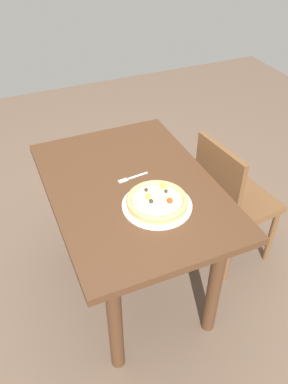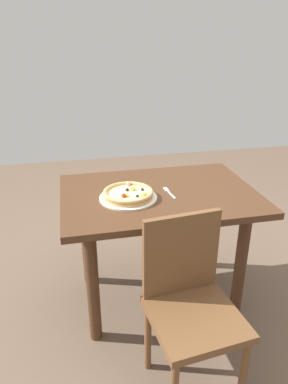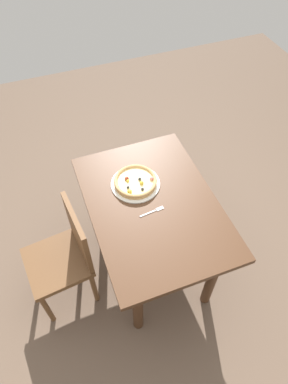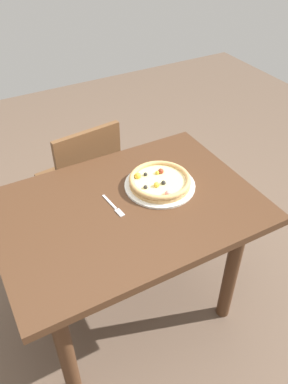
{
  "view_description": "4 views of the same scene",
  "coord_description": "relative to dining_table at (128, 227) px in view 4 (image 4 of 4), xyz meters",
  "views": [
    {
      "loc": [
        -1.43,
        0.54,
        1.96
      ],
      "look_at": [
        -0.1,
        -0.02,
        0.79
      ],
      "focal_mm": 36.53,
      "sensor_mm": 36.0,
      "label": 1
    },
    {
      "loc": [
        -0.49,
        -1.83,
        1.61
      ],
      "look_at": [
        -0.1,
        -0.02,
        0.79
      ],
      "focal_mm": 32.88,
      "sensor_mm": 36.0,
      "label": 2
    },
    {
      "loc": [
        1.19,
        -0.5,
        2.49
      ],
      "look_at": [
        -0.1,
        -0.02,
        0.79
      ],
      "focal_mm": 31.6,
      "sensor_mm": 36.0,
      "label": 3
    },
    {
      "loc": [
        0.54,
        1.13,
        1.88
      ],
      "look_at": [
        -0.1,
        -0.02,
        0.79
      ],
      "focal_mm": 35.95,
      "sensor_mm": 36.0,
      "label": 4
    }
  ],
  "objects": [
    {
      "name": "ground_plane",
      "position": [
        0.0,
        0.0,
        -0.64
      ],
      "size": [
        6.0,
        6.0,
        0.0
      ],
      "primitive_type": "plane",
      "color": "brown"
    },
    {
      "name": "dining_table",
      "position": [
        0.0,
        0.0,
        0.0
      ],
      "size": [
        1.14,
        0.8,
        0.77
      ],
      "color": "#472B19",
      "rests_on": "ground"
    },
    {
      "name": "pizza",
      "position": [
        -0.19,
        -0.05,
        0.16
      ],
      "size": [
        0.28,
        0.28,
        0.05
      ],
      "color": "tan",
      "rests_on": "plate"
    },
    {
      "name": "chair_near",
      "position": [
        -0.01,
        -0.61,
        -0.16
      ],
      "size": [
        0.44,
        0.44,
        0.88
      ],
      "rotation": [
        0.0,
        0.0,
        3.25
      ],
      "color": "brown",
      "rests_on": "ground"
    },
    {
      "name": "plate",
      "position": [
        -0.19,
        -0.05,
        0.14
      ],
      "size": [
        0.33,
        0.33,
        0.01
      ],
      "primitive_type": "cylinder",
      "color": "silver",
      "rests_on": "dining_table"
    },
    {
      "name": "fork",
      "position": [
        0.05,
        -0.02,
        0.13
      ],
      "size": [
        0.03,
        0.17,
        0.0
      ],
      "rotation": [
        0.0,
        0.0,
        1.68
      ],
      "color": "silver",
      "rests_on": "dining_table"
    }
  ]
}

